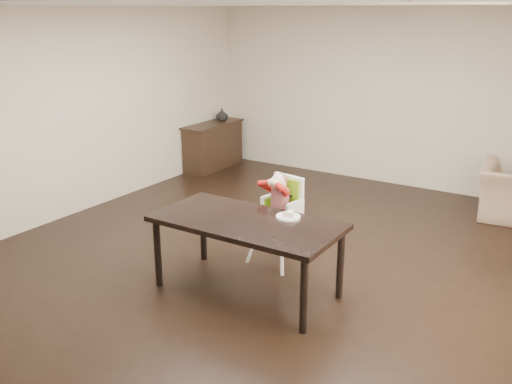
# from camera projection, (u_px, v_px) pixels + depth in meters

# --- Properties ---
(ground) EXTENTS (7.00, 7.00, 0.00)m
(ground) POSITION_uv_depth(u_px,v_px,m) (270.00, 258.00, 6.39)
(ground) COLOR black
(ground) RESTS_ON ground
(room_walls) EXTENTS (6.02, 7.02, 2.71)m
(room_walls) POSITION_uv_depth(u_px,v_px,m) (271.00, 92.00, 5.82)
(room_walls) COLOR beige
(room_walls) RESTS_ON ground
(dining_table) EXTENTS (1.80, 0.90, 0.75)m
(dining_table) POSITION_uv_depth(u_px,v_px,m) (247.00, 228.00, 5.44)
(dining_table) COLOR black
(dining_table) RESTS_ON ground
(high_chair) EXTENTS (0.49, 0.49, 1.01)m
(high_chair) POSITION_uv_depth(u_px,v_px,m) (281.00, 200.00, 6.10)
(high_chair) COLOR white
(high_chair) RESTS_ON ground
(plate) EXTENTS (0.31, 0.31, 0.07)m
(plate) POSITION_uv_depth(u_px,v_px,m) (289.00, 216.00, 5.46)
(plate) COLOR white
(plate) RESTS_ON dining_table
(sideboard) EXTENTS (0.44, 1.26, 0.79)m
(sideboard) POSITION_uv_depth(u_px,v_px,m) (213.00, 146.00, 9.86)
(sideboard) COLOR black
(sideboard) RESTS_ON ground
(vase) EXTENTS (0.23, 0.24, 0.21)m
(vase) POSITION_uv_depth(u_px,v_px,m) (222.00, 115.00, 9.93)
(vase) COLOR #99999E
(vase) RESTS_ON sideboard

